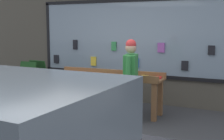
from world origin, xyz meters
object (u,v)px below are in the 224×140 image
at_px(person_browsing, 131,75).
at_px(small_dog, 102,108).
at_px(sandwich_board_sign, 33,81).
at_px(display_table_main, 107,79).

relative_size(person_browsing, small_dog, 2.57).
xyz_separation_m(small_dog, sandwich_board_sign, (-2.30, 0.76, 0.23)).
bearing_deg(sandwich_board_sign, small_dog, -15.14).
height_order(display_table_main, sandwich_board_sign, sandwich_board_sign).
bearing_deg(sandwich_board_sign, person_browsing, -8.38).
height_order(person_browsing, sandwich_board_sign, person_browsing).
distance_m(person_browsing, sandwich_board_sign, 2.91).
relative_size(display_table_main, sandwich_board_sign, 2.50).
height_order(display_table_main, small_dog, display_table_main).
bearing_deg(person_browsing, display_table_main, 44.15).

